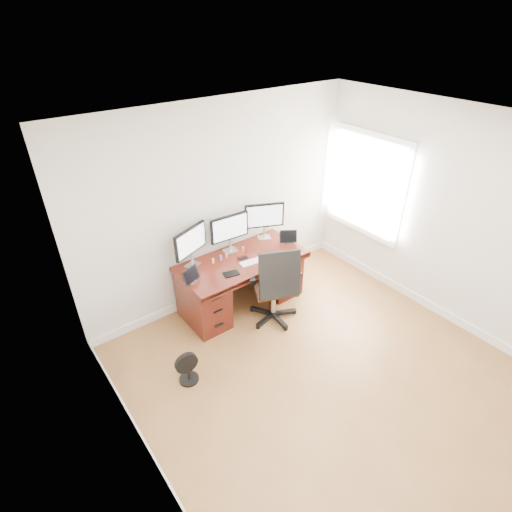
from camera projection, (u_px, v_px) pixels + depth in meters
ground at (338, 386)px, 4.40m from camera, size 4.50×4.50×0.00m
back_wall at (221, 206)px, 5.19m from camera, size 4.00×0.10×2.70m
right_wall at (459, 223)px, 4.77m from camera, size 0.10×4.50×2.70m
desk at (241, 280)px, 5.41m from camera, size 1.70×0.80×0.75m
office_chair at (275, 297)px, 5.13m from camera, size 0.81×0.81×1.15m
floor_fan at (188, 368)px, 4.38m from camera, size 0.26×0.22×0.38m
monitor_left at (191, 242)px, 4.91m from camera, size 0.53×0.23×0.53m
monitor_center at (230, 229)px, 5.21m from camera, size 0.55×0.15×0.53m
monitor_right at (264, 217)px, 5.51m from camera, size 0.51×0.26×0.53m
tablet_left at (191, 276)px, 4.73m from camera, size 0.25×0.15×0.19m
tablet_right at (289, 238)px, 5.52m from camera, size 0.24×0.19×0.19m
keyboard at (251, 262)px, 5.13m from camera, size 0.30×0.17×0.01m
trackpad at (261, 259)px, 5.20m from camera, size 0.16×0.16×0.01m
drawing_tablet at (231, 274)px, 4.92m from camera, size 0.22×0.16×0.01m
phone at (243, 258)px, 5.22m from camera, size 0.14×0.09×0.01m
figurine_yellow at (213, 260)px, 5.10m from camera, size 0.03×0.03×0.08m
figurine_blue at (221, 257)px, 5.17m from camera, size 0.03×0.03×0.08m
figurine_pink at (227, 255)px, 5.21m from camera, size 0.03×0.03×0.08m
figurine_orange at (243, 249)px, 5.35m from camera, size 0.03×0.03×0.08m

